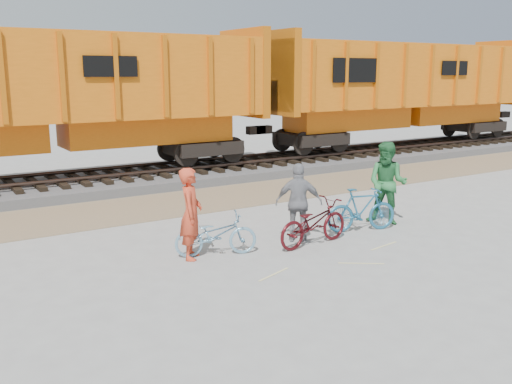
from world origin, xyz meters
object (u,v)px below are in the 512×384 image
(hopper_car_center, at_px, (50,95))
(person_woman, at_px, (299,203))
(bicycle_blue, at_px, (216,234))
(bicycle_maroon, at_px, (313,223))
(bicycle_teal, at_px, (362,210))
(person_solo, at_px, (191,214))
(person_man, at_px, (387,183))
(hopper_car_right, at_px, (403,88))

(hopper_car_center, distance_m, person_woman, 9.18)
(hopper_car_center, xyz_separation_m, bicycle_blue, (1.23, -8.22, -2.56))
(bicycle_maroon, distance_m, person_woman, 0.56)
(person_woman, bearing_deg, bicycle_teal, -147.27)
(bicycle_maroon, bearing_deg, hopper_car_center, 14.08)
(bicycle_teal, height_order, person_solo, person_solo)
(bicycle_maroon, height_order, person_woman, person_woman)
(bicycle_blue, xyz_separation_m, person_man, (4.75, -0.02, 0.57))
(hopper_car_center, distance_m, person_man, 10.38)
(hopper_car_center, bearing_deg, hopper_car_right, 0.00)
(bicycle_maroon, distance_m, person_man, 2.73)
(hopper_car_right, height_order, bicycle_blue, hopper_car_right)
(person_solo, distance_m, person_woman, 2.53)
(person_solo, distance_m, person_man, 5.26)
(hopper_car_center, height_order, person_solo, hopper_car_center)
(bicycle_maroon, bearing_deg, hopper_car_right, -60.16)
(hopper_car_right, distance_m, person_man, 12.37)
(hopper_car_center, xyz_separation_m, person_man, (5.98, -8.24, -1.99))
(person_man, bearing_deg, bicycle_blue, -120.45)
(hopper_car_right, relative_size, bicycle_blue, 8.33)
(bicycle_teal, relative_size, bicycle_maroon, 0.91)
(hopper_car_right, height_order, bicycle_maroon, hopper_car_right)
(bicycle_teal, height_order, person_man, person_man)
(bicycle_teal, height_order, person_woman, person_woman)
(person_solo, bearing_deg, hopper_car_center, 38.45)
(hopper_car_right, distance_m, bicycle_blue, 16.24)
(person_solo, bearing_deg, person_man, -58.00)
(bicycle_teal, bearing_deg, hopper_car_right, -33.79)
(hopper_car_right, relative_size, bicycle_maroon, 7.38)
(hopper_car_center, xyz_separation_m, person_woman, (3.25, -8.31, -2.13))
(hopper_car_right, relative_size, person_solo, 7.57)
(person_man, bearing_deg, person_woman, -118.68)
(person_man, bearing_deg, hopper_car_center, -174.22)
(bicycle_maroon, bearing_deg, bicycle_blue, 69.96)
(person_man, bearing_deg, bicycle_teal, -108.90)
(bicycle_teal, relative_size, person_man, 0.85)
(hopper_car_center, xyz_separation_m, person_solo, (0.73, -8.12, -2.08))
(person_man, bearing_deg, bicycle_maroon, -110.03)
(bicycle_teal, height_order, bicycle_maroon, bicycle_teal)
(hopper_car_center, bearing_deg, person_solo, -84.86)
(hopper_car_center, relative_size, bicycle_maroon, 7.38)
(bicycle_teal, bearing_deg, hopper_car_center, 46.65)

